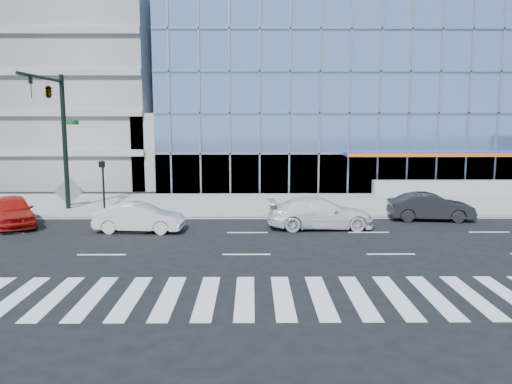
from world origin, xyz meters
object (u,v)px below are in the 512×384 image
white_sedan (139,218)px  dark_sedan (431,207)px  traffic_signal (53,108)px  tilted_panel (69,191)px  red_sedan (13,211)px  ped_signal_post (103,178)px  white_suv (320,213)px

white_sedan → dark_sedan: size_ratio=0.95×
traffic_signal → tilted_panel: (-0.28, 2.41, -5.10)m
white_sedan → traffic_signal: bearing=56.0°
white_sedan → red_sedan: 7.07m
dark_sedan → ped_signal_post: bearing=88.6°
white_suv → white_sedan: (-9.11, -0.75, -0.07)m
ped_signal_post → red_sedan: 5.20m
dark_sedan → white_sedan: bearing=104.5°
traffic_signal → red_sedan: 6.24m
traffic_signal → tilted_panel: traffic_signal is taller
dark_sedan → red_sedan: size_ratio=0.97×
white_suv → tilted_panel: size_ratio=4.15×
white_sedan → dark_sedan: bearing=-76.6°
ped_signal_post → white_suv: size_ratio=0.56×
traffic_signal → white_sedan: traffic_signal is taller
red_sedan → tilted_panel: (1.03, 5.31, 0.27)m
white_suv → red_sedan: bearing=85.2°
traffic_signal → tilted_panel: bearing=96.6°
white_suv → white_sedan: bearing=92.2°
dark_sedan → tilted_panel: 21.76m
red_sedan → ped_signal_post: bearing=9.4°
red_sedan → tilted_panel: size_ratio=3.59×
traffic_signal → tilted_panel: size_ratio=6.15×
ped_signal_post → tilted_panel: bearing=143.8°
traffic_signal → red_sedan: size_ratio=1.71×
ped_signal_post → dark_sedan: ped_signal_post is taller
traffic_signal → ped_signal_post: (2.50, 0.37, -4.02)m
white_sedan → tilted_panel: tilted_panel is taller
white_suv → red_sedan: (-16.04, 0.64, 0.01)m
traffic_signal → ped_signal_post: size_ratio=2.67×
white_suv → tilted_panel: (-15.01, 5.95, 0.28)m
traffic_signal → white_sedan: bearing=-37.4°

